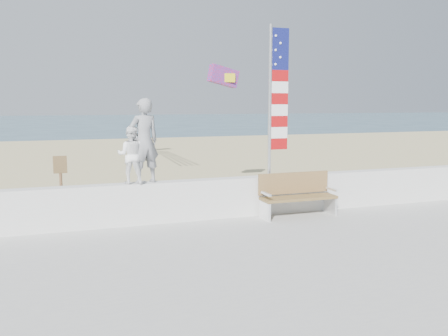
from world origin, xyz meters
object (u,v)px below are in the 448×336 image
Objects in this scene: bench at (297,194)px; child at (131,155)px; adult at (144,141)px; flag at (275,94)px.

child is at bearing 173.07° from bench.
child is 0.69× the size of bench.
adult reaches higher than bench.
bench is 0.51× the size of flag.
bench is at bearing -49.80° from flag.
bench is at bearing 158.23° from adult.
adult is at bearing 179.99° from flag.
flag is (-0.38, 0.45, 2.30)m from bench.
adult reaches higher than child.
child is at bearing 180.00° from flag.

